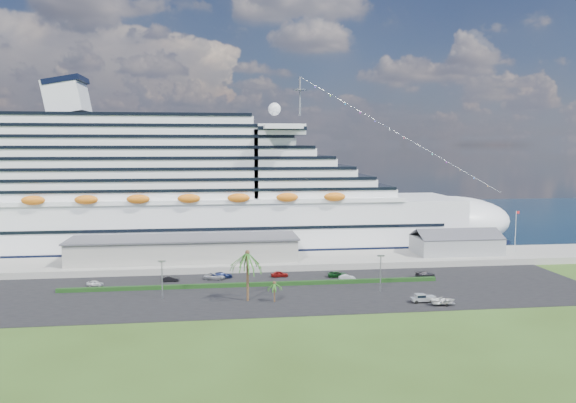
{
  "coord_description": "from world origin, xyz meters",
  "views": [
    {
      "loc": [
        -16.3,
        -111.7,
        32.8
      ],
      "look_at": [
        1.9,
        30.0,
        18.43
      ],
      "focal_mm": 35.0,
      "sensor_mm": 36.0,
      "label": 1
    }
  ],
  "objects": [
    {
      "name": "lamp_post_right",
      "position": [
        20.0,
        8.0,
        5.34
      ],
      "size": [
        1.6,
        0.35,
        8.27
      ],
      "color": "gray",
      "rests_on": "asphalt_lot"
    },
    {
      "name": "parked_car_1",
      "position": [
        -27.53,
        23.13,
        0.77
      ],
      "size": [
        4.01,
        1.59,
        1.3
      ],
      "primitive_type": "imported",
      "rotation": [
        0.0,
        0.0,
        1.52
      ],
      "color": "black",
      "rests_on": "asphalt_lot"
    },
    {
      "name": "ground",
      "position": [
        0.0,
        0.0,
        0.0
      ],
      "size": [
        420.0,
        420.0,
        0.0
      ],
      "primitive_type": "plane",
      "color": "#2E4517",
      "rests_on": "ground"
    },
    {
      "name": "boat_trailer",
      "position": [
        29.47,
        -4.63,
        1.21
      ],
      "size": [
        5.8,
        3.95,
        1.64
      ],
      "color": "gray",
      "rests_on": "asphalt_lot"
    },
    {
      "name": "palm_short",
      "position": [
        -4.5,
        2.5,
        3.67
      ],
      "size": [
        3.53,
        3.53,
        4.56
      ],
      "color": "#47301E",
      "rests_on": "ground"
    },
    {
      "name": "hedge",
      "position": [
        -8.0,
        16.0,
        0.57
      ],
      "size": [
        88.0,
        1.1,
        0.9
      ],
      "primitive_type": "cube",
      "color": "black",
      "rests_on": "asphalt_lot"
    },
    {
      "name": "cruise_ship",
      "position": [
        -21.53,
        64.0,
        16.69
      ],
      "size": [
        191.0,
        38.0,
        54.0
      ],
      "color": "silver",
      "rests_on": "ground"
    },
    {
      "name": "parked_car_7",
      "position": [
        35.05,
        19.79,
        0.85
      ],
      "size": [
        5.33,
        2.94,
        1.46
      ],
      "primitive_type": "imported",
      "rotation": [
        0.0,
        0.0,
        1.76
      ],
      "color": "black",
      "rests_on": "asphalt_lot"
    },
    {
      "name": "wharf",
      "position": [
        0.0,
        40.0,
        0.9
      ],
      "size": [
        240.0,
        20.0,
        1.8
      ],
      "primitive_type": "cube",
      "color": "gray",
      "rests_on": "ground"
    },
    {
      "name": "pickup_truck",
      "position": [
        26.14,
        -1.9,
        1.09
      ],
      "size": [
        5.08,
        2.03,
        1.78
      ],
      "color": "black",
      "rests_on": "asphalt_lot"
    },
    {
      "name": "asphalt_lot",
      "position": [
        0.0,
        11.0,
        0.06
      ],
      "size": [
        140.0,
        38.0,
        0.12
      ],
      "primitive_type": "cube",
      "color": "black",
      "rests_on": "ground"
    },
    {
      "name": "terminal_building",
      "position": [
        -25.0,
        40.0,
        5.01
      ],
      "size": [
        61.0,
        15.0,
        6.3
      ],
      "color": "gray",
      "rests_on": "wharf"
    },
    {
      "name": "parked_car_4",
      "position": [
        -0.94,
        24.51,
        0.86
      ],
      "size": [
        4.43,
        2.0,
        1.48
      ],
      "primitive_type": "imported",
      "rotation": [
        0.0,
        0.0,
        1.63
      ],
      "color": "maroon",
      "rests_on": "asphalt_lot"
    },
    {
      "name": "parked_car_6",
      "position": [
        13.46,
        22.34,
        0.83
      ],
      "size": [
        5.41,
        3.04,
        1.43
      ],
      "primitive_type": "imported",
      "rotation": [
        0.0,
        0.0,
        1.43
      ],
      "color": "#0E3A14",
      "rests_on": "asphalt_lot"
    },
    {
      "name": "water",
      "position": [
        0.0,
        130.0,
        0.01
      ],
      "size": [
        420.0,
        160.0,
        0.02
      ],
      "primitive_type": "cube",
      "color": "black",
      "rests_on": "ground"
    },
    {
      "name": "parked_car_3",
      "position": [
        -15.27,
        24.77,
        0.91
      ],
      "size": [
        5.85,
        3.97,
        1.57
      ],
      "primitive_type": "imported",
      "rotation": [
        0.0,
        0.0,
        1.93
      ],
      "color": "#131D45",
      "rests_on": "asphalt_lot"
    },
    {
      "name": "palm_tall",
      "position": [
        -10.0,
        4.0,
        9.2
      ],
      "size": [
        8.82,
        8.82,
        11.13
      ],
      "color": "#47301E",
      "rests_on": "ground"
    },
    {
      "name": "port_shed",
      "position": [
        52.0,
        40.0,
        4.4
      ],
      "size": [
        24.0,
        12.31,
        7.37
      ],
      "color": "gray",
      "rests_on": "wharf"
    },
    {
      "name": "flagpole",
      "position": [
        70.04,
        40.0,
        8.27
      ],
      "size": [
        1.08,
        0.16,
        12.0
      ],
      "color": "silver",
      "rests_on": "wharf"
    },
    {
      "name": "parked_car_2",
      "position": [
        -16.97,
        23.98,
        0.85
      ],
      "size": [
        5.61,
        3.37,
        1.46
      ],
      "primitive_type": "imported",
      "rotation": [
        0.0,
        0.0,
        1.38
      ],
      "color": "#9A9DA2",
      "rests_on": "asphalt_lot"
    },
    {
      "name": "parked_car_5",
      "position": [
        14.93,
        19.08,
        0.77
      ],
      "size": [
        4.06,
        1.71,
        1.3
      ],
      "primitive_type": "imported",
      "rotation": [
        0.0,
        0.0,
        1.66
      ],
      "color": "silver",
      "rests_on": "asphalt_lot"
    },
    {
      "name": "lamp_post_left",
      "position": [
        -28.0,
        8.0,
        5.34
      ],
      "size": [
        1.6,
        0.35,
        8.27
      ],
      "color": "gray",
      "rests_on": "asphalt_lot"
    },
    {
      "name": "parked_car_0",
      "position": [
        -44.59,
        20.94,
        0.77
      ],
      "size": [
        4.03,
        2.32,
        1.29
      ],
      "primitive_type": "imported",
      "rotation": [
        0.0,
        0.0,
        1.35
      ],
      "color": "silver",
      "rests_on": "asphalt_lot"
    }
  ]
}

